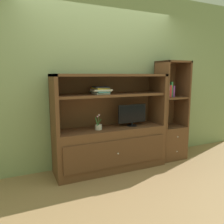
% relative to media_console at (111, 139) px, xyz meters
% --- Properties ---
extents(ground_plane, '(8.00, 8.00, 0.00)m').
position_rel_media_console_xyz_m(ground_plane, '(0.00, -0.40, -0.48)').
color(ground_plane, '#99754C').
extents(painted_rear_wall, '(6.00, 0.10, 2.80)m').
position_rel_media_console_xyz_m(painted_rear_wall, '(0.00, 0.35, 0.92)').
color(painted_rear_wall, '#8C9E6B').
rests_on(painted_rear_wall, ground_plane).
extents(media_console, '(1.73, 0.52, 1.47)m').
position_rel_media_console_xyz_m(media_console, '(0.00, 0.00, 0.00)').
color(media_console, brown).
rests_on(media_console, ground_plane).
extents(tv_monitor, '(0.48, 0.16, 0.34)m').
position_rel_media_console_xyz_m(tv_monitor, '(0.35, -0.04, 0.36)').
color(tv_monitor, black).
rests_on(tv_monitor, media_console).
extents(potted_plant, '(0.10, 0.10, 0.23)m').
position_rel_media_console_xyz_m(potted_plant, '(-0.22, -0.05, 0.23)').
color(potted_plant, beige).
rests_on(potted_plant, media_console).
extents(magazine_stack, '(0.30, 0.34, 0.11)m').
position_rel_media_console_xyz_m(magazine_stack, '(-0.16, -0.00, 0.76)').
color(magazine_stack, silver).
rests_on(magazine_stack, media_console).
extents(bookshelf_tall, '(0.49, 0.41, 1.69)m').
position_rel_media_console_xyz_m(bookshelf_tall, '(1.15, 0.01, 0.07)').
color(bookshelf_tall, brown).
rests_on(bookshelf_tall, ground_plane).
extents(upright_book_row, '(0.18, 0.18, 0.26)m').
position_rel_media_console_xyz_m(upright_book_row, '(1.05, -0.00, 0.72)').
color(upright_book_row, teal).
rests_on(upright_book_row, bookshelf_tall).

